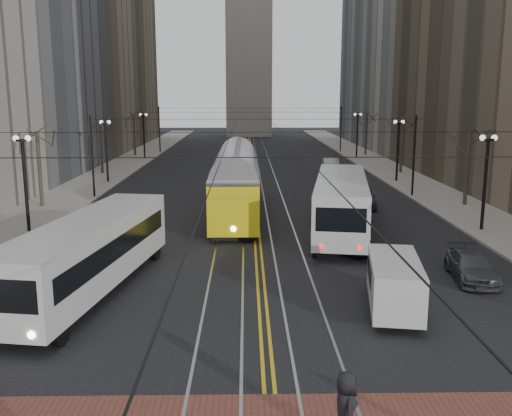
{
  "coord_description": "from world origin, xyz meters",
  "views": [
    {
      "loc": [
        -0.64,
        -15.54,
        8.2
      ],
      "look_at": [
        -0.18,
        10.56,
        3.0
      ],
      "focal_mm": 40.0,
      "sensor_mm": 36.0,
      "label": 1
    }
  ],
  "objects_px": {
    "pedestrian_a": "(346,409)",
    "transit_bus": "(90,256)",
    "cargo_van": "(394,287)",
    "sedan_parked": "(471,266)",
    "sedan_grey": "(364,198)",
    "streetcar": "(236,189)",
    "rear_bus": "(341,206)",
    "sedan_silver": "(331,165)"
  },
  "relations": [
    {
      "from": "sedan_parked",
      "to": "sedan_silver",
      "type": "bearing_deg",
      "value": 97.85
    },
    {
      "from": "cargo_van",
      "to": "pedestrian_a",
      "type": "height_order",
      "value": "cargo_van"
    },
    {
      "from": "sedan_grey",
      "to": "pedestrian_a",
      "type": "xyz_separation_m",
      "value": [
        -6.39,
        -29.13,
        0.23
      ]
    },
    {
      "from": "streetcar",
      "to": "rear_bus",
      "type": "relative_size",
      "value": 1.21
    },
    {
      "from": "transit_bus",
      "to": "sedan_parked",
      "type": "bearing_deg",
      "value": 14.02
    },
    {
      "from": "sedan_silver",
      "to": "transit_bus",
      "type": "bearing_deg",
      "value": -109.3
    },
    {
      "from": "pedestrian_a",
      "to": "sedan_parked",
      "type": "bearing_deg",
      "value": -37.07
    },
    {
      "from": "streetcar",
      "to": "sedan_parked",
      "type": "xyz_separation_m",
      "value": [
        10.84,
        -14.16,
        -1.25
      ]
    },
    {
      "from": "sedan_silver",
      "to": "cargo_van",
      "type": "bearing_deg",
      "value": -91.67
    },
    {
      "from": "transit_bus",
      "to": "sedan_silver",
      "type": "xyz_separation_m",
      "value": [
        15.62,
        37.57,
        -0.79
      ]
    },
    {
      "from": "sedan_grey",
      "to": "pedestrian_a",
      "type": "height_order",
      "value": "pedestrian_a"
    },
    {
      "from": "cargo_van",
      "to": "sedan_silver",
      "type": "relative_size",
      "value": 1.0
    },
    {
      "from": "transit_bus",
      "to": "sedan_parked",
      "type": "height_order",
      "value": "transit_bus"
    },
    {
      "from": "rear_bus",
      "to": "sedan_parked",
      "type": "distance_m",
      "value": 9.81
    },
    {
      "from": "cargo_van",
      "to": "sedan_silver",
      "type": "height_order",
      "value": "cargo_van"
    },
    {
      "from": "transit_bus",
      "to": "sedan_grey",
      "type": "height_order",
      "value": "transit_bus"
    },
    {
      "from": "sedan_parked",
      "to": "pedestrian_a",
      "type": "height_order",
      "value": "pedestrian_a"
    },
    {
      "from": "rear_bus",
      "to": "pedestrian_a",
      "type": "height_order",
      "value": "rear_bus"
    },
    {
      "from": "rear_bus",
      "to": "sedan_parked",
      "type": "relative_size",
      "value": 3.1
    },
    {
      "from": "transit_bus",
      "to": "streetcar",
      "type": "relative_size",
      "value": 0.8
    },
    {
      "from": "rear_bus",
      "to": "cargo_van",
      "type": "distance_m",
      "value": 12.62
    },
    {
      "from": "sedan_parked",
      "to": "pedestrian_a",
      "type": "xyz_separation_m",
      "value": [
        -7.81,
        -12.3,
        0.32
      ]
    },
    {
      "from": "rear_bus",
      "to": "pedestrian_a",
      "type": "xyz_separation_m",
      "value": [
        -3.31,
        -20.95,
        -0.77
      ]
    },
    {
      "from": "streetcar",
      "to": "pedestrian_a",
      "type": "relative_size",
      "value": 8.53
    },
    {
      "from": "streetcar",
      "to": "sedan_grey",
      "type": "height_order",
      "value": "streetcar"
    },
    {
      "from": "sedan_grey",
      "to": "cargo_van",
      "type": "bearing_deg",
      "value": -90.86
    },
    {
      "from": "pedestrian_a",
      "to": "cargo_van",
      "type": "bearing_deg",
      "value": -26.19
    },
    {
      "from": "pedestrian_a",
      "to": "transit_bus",
      "type": "bearing_deg",
      "value": 34.59
    },
    {
      "from": "streetcar",
      "to": "cargo_van",
      "type": "xyz_separation_m",
      "value": [
        6.32,
        -18.12,
        -0.82
      ]
    },
    {
      "from": "rear_bus",
      "to": "sedan_grey",
      "type": "bearing_deg",
      "value": 78.84
    },
    {
      "from": "streetcar",
      "to": "sedan_silver",
      "type": "distance_m",
      "value": 24.06
    },
    {
      "from": "sedan_grey",
      "to": "pedestrian_a",
      "type": "relative_size",
      "value": 2.24
    },
    {
      "from": "transit_bus",
      "to": "streetcar",
      "type": "distance_m",
      "value": 16.68
    },
    {
      "from": "cargo_van",
      "to": "rear_bus",
      "type": "bearing_deg",
      "value": 99.4
    },
    {
      "from": "streetcar",
      "to": "pedestrian_a",
      "type": "bearing_deg",
      "value": -83.33
    },
    {
      "from": "sedan_grey",
      "to": "rear_bus",
      "type": "bearing_deg",
      "value": -103.02
    },
    {
      "from": "sedan_silver",
      "to": "pedestrian_a",
      "type": "height_order",
      "value": "pedestrian_a"
    },
    {
      "from": "sedan_parked",
      "to": "rear_bus",
      "type": "bearing_deg",
      "value": 123.66
    },
    {
      "from": "streetcar",
      "to": "sedan_parked",
      "type": "bearing_deg",
      "value": -52.44
    },
    {
      "from": "cargo_van",
      "to": "sedan_parked",
      "type": "height_order",
      "value": "cargo_van"
    },
    {
      "from": "rear_bus",
      "to": "sedan_grey",
      "type": "relative_size",
      "value": 3.15
    },
    {
      "from": "sedan_parked",
      "to": "cargo_van",
      "type": "bearing_deg",
      "value": -132.6
    }
  ]
}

